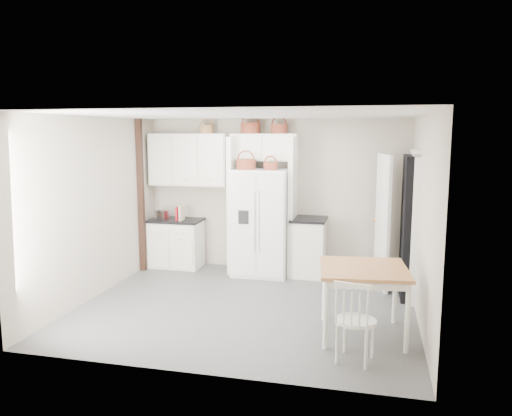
# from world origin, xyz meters

# --- Properties ---
(floor) EXTENTS (4.50, 4.50, 0.00)m
(floor) POSITION_xyz_m (0.00, 0.00, 0.00)
(floor) COLOR #454546
(floor) RESTS_ON ground
(ceiling) EXTENTS (4.50, 4.50, 0.00)m
(ceiling) POSITION_xyz_m (0.00, 0.00, 2.60)
(ceiling) COLOR white
(ceiling) RESTS_ON wall_back
(wall_back) EXTENTS (4.50, 0.00, 4.50)m
(wall_back) POSITION_xyz_m (0.00, 2.00, 1.30)
(wall_back) COLOR #B4B0A4
(wall_back) RESTS_ON floor
(wall_left) EXTENTS (0.00, 4.00, 4.00)m
(wall_left) POSITION_xyz_m (-2.25, 0.00, 1.30)
(wall_left) COLOR #B4B0A4
(wall_left) RESTS_ON floor
(wall_right) EXTENTS (0.00, 4.00, 4.00)m
(wall_right) POSITION_xyz_m (2.25, 0.00, 1.30)
(wall_right) COLOR #B4B0A4
(wall_right) RESTS_ON floor
(refrigerator) EXTENTS (0.92, 0.74, 1.77)m
(refrigerator) POSITION_xyz_m (-0.15, 1.60, 0.89)
(refrigerator) COLOR white
(refrigerator) RESTS_ON floor
(base_cab_left) EXTENTS (0.88, 0.56, 0.82)m
(base_cab_left) POSITION_xyz_m (-1.73, 1.70, 0.41)
(base_cab_left) COLOR white
(base_cab_left) RESTS_ON floor
(base_cab_right) EXTENTS (0.53, 0.63, 0.93)m
(base_cab_right) POSITION_xyz_m (0.63, 1.70, 0.47)
(base_cab_right) COLOR white
(base_cab_right) RESTS_ON floor
(dining_table) EXTENTS (1.09, 1.09, 0.83)m
(dining_table) POSITION_xyz_m (1.57, -0.65, 0.41)
(dining_table) COLOR #995229
(dining_table) RESTS_ON floor
(windsor_chair) EXTENTS (0.51, 0.48, 0.88)m
(windsor_chair) POSITION_xyz_m (1.51, -1.35, 0.44)
(windsor_chair) COLOR white
(windsor_chair) RESTS_ON floor
(counter_left) EXTENTS (0.92, 0.60, 0.04)m
(counter_left) POSITION_xyz_m (-1.73, 1.70, 0.84)
(counter_left) COLOR black
(counter_left) RESTS_ON base_cab_left
(counter_right) EXTENTS (0.57, 0.68, 0.04)m
(counter_right) POSITION_xyz_m (0.63, 1.70, 0.95)
(counter_right) COLOR black
(counter_right) RESTS_ON base_cab_right
(toaster) EXTENTS (0.28, 0.21, 0.17)m
(toaster) POSITION_xyz_m (-1.95, 1.61, 0.94)
(toaster) COLOR silver
(toaster) RESTS_ON counter_left
(cookbook_red) EXTENTS (0.05, 0.16, 0.24)m
(cookbook_red) POSITION_xyz_m (-1.64, 1.62, 0.98)
(cookbook_red) COLOR red
(cookbook_red) RESTS_ON counter_left
(cookbook_cream) EXTENTS (0.05, 0.18, 0.26)m
(cookbook_cream) POSITION_xyz_m (-1.58, 1.62, 0.99)
(cookbook_cream) COLOR beige
(cookbook_cream) RESTS_ON counter_left
(basket_upper_c) EXTENTS (0.24, 0.24, 0.14)m
(basket_upper_c) POSITION_xyz_m (-1.18, 1.83, 2.42)
(basket_upper_c) COLOR #A37C43
(basket_upper_c) RESTS_ON upper_cabinet
(basket_bridge_a) EXTENTS (0.33, 0.33, 0.18)m
(basket_bridge_a) POSITION_xyz_m (-0.40, 1.83, 2.44)
(basket_bridge_a) COLOR maroon
(basket_bridge_a) RESTS_ON bridge_cabinet
(basket_bridge_b) EXTENTS (0.28, 0.28, 0.16)m
(basket_bridge_b) POSITION_xyz_m (0.09, 1.83, 2.43)
(basket_bridge_b) COLOR maroon
(basket_bridge_b) RESTS_ON bridge_cabinet
(basket_fridge_a) EXTENTS (0.31, 0.31, 0.17)m
(basket_fridge_a) POSITION_xyz_m (-0.39, 1.50, 1.86)
(basket_fridge_a) COLOR maroon
(basket_fridge_a) RESTS_ON refrigerator
(basket_fridge_b) EXTENTS (0.23, 0.23, 0.12)m
(basket_fridge_b) POSITION_xyz_m (0.02, 1.50, 1.83)
(basket_fridge_b) COLOR maroon
(basket_fridge_b) RESTS_ON refrigerator
(upper_cabinet) EXTENTS (1.40, 0.34, 0.90)m
(upper_cabinet) POSITION_xyz_m (-1.50, 1.83, 1.90)
(upper_cabinet) COLOR white
(upper_cabinet) RESTS_ON wall_back
(bridge_cabinet) EXTENTS (1.12, 0.34, 0.45)m
(bridge_cabinet) POSITION_xyz_m (-0.15, 1.83, 2.12)
(bridge_cabinet) COLOR white
(bridge_cabinet) RESTS_ON wall_back
(fridge_panel_left) EXTENTS (0.08, 0.60, 2.30)m
(fridge_panel_left) POSITION_xyz_m (-0.66, 1.70, 1.15)
(fridge_panel_left) COLOR white
(fridge_panel_left) RESTS_ON floor
(fridge_panel_right) EXTENTS (0.08, 0.60, 2.30)m
(fridge_panel_right) POSITION_xyz_m (0.36, 1.70, 1.15)
(fridge_panel_right) COLOR white
(fridge_panel_right) RESTS_ON floor
(trim_post) EXTENTS (0.09, 0.09, 2.60)m
(trim_post) POSITION_xyz_m (-2.20, 1.35, 1.30)
(trim_post) COLOR black
(trim_post) RESTS_ON floor
(doorway_void) EXTENTS (0.18, 0.85, 2.05)m
(doorway_void) POSITION_xyz_m (2.16, 1.00, 1.02)
(doorway_void) COLOR black
(doorway_void) RESTS_ON floor
(door_slab) EXTENTS (0.21, 0.79, 2.05)m
(door_slab) POSITION_xyz_m (1.80, 1.33, 1.02)
(door_slab) COLOR white
(door_slab) RESTS_ON floor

